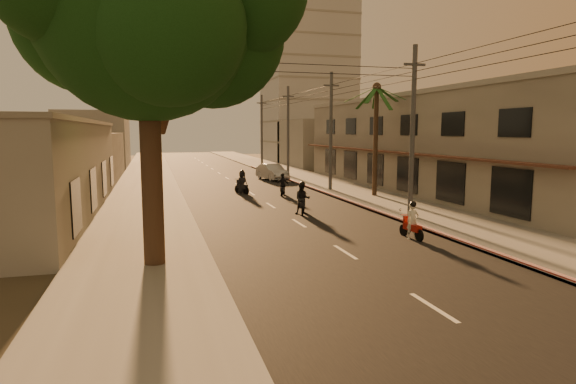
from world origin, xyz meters
name	(u,v)px	position (x,y,z in m)	size (l,w,h in m)	color
ground	(368,267)	(0.00, 0.00, 0.00)	(160.00, 160.00, 0.00)	#383023
road	(251,193)	(0.00, 20.00, 0.01)	(10.00, 140.00, 0.02)	black
sidewalk_right	(346,189)	(7.50, 20.00, 0.06)	(5.00, 140.00, 0.12)	slate
sidewalk_left	(146,197)	(-7.50, 20.00, 0.06)	(5.00, 140.00, 0.12)	slate
curb_stripe	(341,199)	(5.10, 15.00, 0.10)	(0.20, 60.00, 0.20)	#AC1B12
shophouse_row	(435,143)	(13.95, 18.00, 3.65)	(8.80, 34.20, 7.30)	gray
left_building	(17,169)	(-13.98, 14.00, 2.60)	(8.20, 24.20, 5.20)	gray
distant_tower	(307,68)	(16.00, 56.00, 14.00)	(12.10, 12.10, 28.00)	#B7B5B2
broadleaf_tree	(158,11)	(-6.61, 2.14, 8.48)	(9.60, 8.70, 12.10)	black
palm_tree	(377,94)	(8.00, 16.00, 7.15)	(5.00, 5.00, 8.20)	black
utility_poles	(331,105)	(6.20, 20.00, 6.54)	(1.20, 48.26, 9.00)	#38383A
filler_right	(318,143)	(14.00, 45.00, 3.00)	(8.00, 14.00, 6.00)	gray
filler_left_near	(74,157)	(-14.00, 34.00, 2.20)	(8.00, 14.00, 4.40)	gray
filler_left_far	(95,139)	(-14.00, 52.00, 3.50)	(8.00, 14.00, 7.00)	gray
scooter_red	(412,222)	(3.64, 3.38, 0.73)	(0.67, 1.69, 1.66)	black
scooter_mid_a	(302,199)	(0.96, 10.51, 0.84)	(1.23, 1.82, 1.85)	black
scooter_mid_b	(282,186)	(1.89, 18.19, 0.74)	(1.14, 1.59, 1.62)	black
scooter_far_a	(242,183)	(-0.67, 20.10, 0.81)	(1.20, 1.71, 1.78)	black
parked_car	(272,172)	(3.86, 29.21, 0.75)	(2.36, 4.78, 1.51)	#A2A5AA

